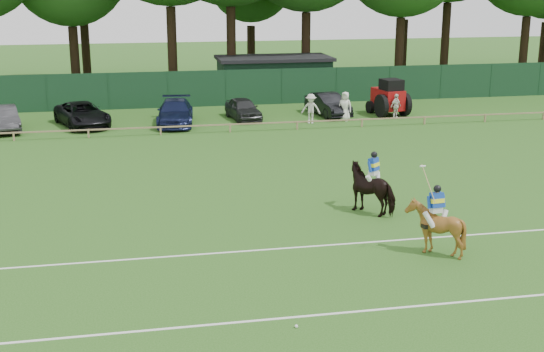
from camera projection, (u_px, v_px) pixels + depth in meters
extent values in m
plane|color=#1E4C14|center=(275.00, 238.00, 24.99)|extent=(160.00, 160.00, 0.00)
imported|color=black|center=(373.00, 189.00, 27.61)|extent=(2.19, 2.31, 1.85)
imported|color=brown|center=(435.00, 228.00, 23.40)|extent=(1.61, 1.77, 1.78)
imported|color=#2D2D30|center=(3.00, 119.00, 42.40)|extent=(2.57, 4.62, 1.44)
imported|color=black|center=(82.00, 114.00, 43.72)|extent=(3.94, 5.64, 1.43)
imported|color=#131A3E|center=(175.00, 112.00, 44.19)|extent=(2.63, 5.34, 1.49)
imported|color=#2C2C2E|center=(243.00, 109.00, 45.86)|extent=(2.14, 4.16, 1.35)
imported|color=black|center=(328.00, 105.00, 47.11)|extent=(2.24, 4.57, 1.44)
imported|color=beige|center=(311.00, 109.00, 44.53)|extent=(1.33, 1.01, 1.82)
imported|color=silver|center=(396.00, 106.00, 46.03)|extent=(0.99, 0.80, 1.58)
imported|color=white|center=(345.00, 106.00, 45.32)|extent=(1.06, 1.01, 1.82)
cube|color=silver|center=(374.00, 172.00, 27.44)|extent=(0.44, 0.43, 0.18)
cube|color=#173EA7|center=(374.00, 164.00, 27.35)|extent=(0.50, 0.49, 0.51)
cube|color=yellow|center=(374.00, 165.00, 27.36)|extent=(0.51, 0.50, 0.18)
sphere|color=black|center=(374.00, 155.00, 27.26)|extent=(0.25, 0.25, 0.25)
cylinder|color=silver|center=(378.00, 179.00, 27.69)|extent=(0.31, 0.49, 0.59)
cylinder|color=silver|center=(371.00, 182.00, 27.29)|extent=(0.50, 0.27, 0.59)
cube|color=silver|center=(436.00, 209.00, 23.24)|extent=(0.39, 0.30, 0.18)
cube|color=#173EA7|center=(437.00, 200.00, 23.15)|extent=(0.43, 0.35, 0.51)
cube|color=yellow|center=(437.00, 201.00, 23.16)|extent=(0.46, 0.33, 0.18)
sphere|color=black|center=(437.00, 189.00, 23.05)|extent=(0.25, 0.25, 0.25)
cylinder|color=silver|center=(443.00, 218.00, 23.35)|extent=(0.42, 0.37, 0.59)
cylinder|color=silver|center=(429.00, 220.00, 23.19)|extent=(0.42, 0.32, 0.59)
cylinder|color=tan|center=(429.00, 184.00, 22.96)|extent=(0.34, 0.55, 1.17)
sphere|color=silver|center=(296.00, 326.00, 18.60)|extent=(0.09, 0.09, 0.09)
cube|color=silver|center=(319.00, 315.00, 19.31)|extent=(60.00, 0.10, 0.01)
cube|color=silver|center=(281.00, 249.00, 24.04)|extent=(60.00, 0.10, 0.01)
cube|color=#997F5B|center=(213.00, 125.00, 41.90)|extent=(62.00, 0.08, 0.08)
cube|color=#14351E|center=(197.00, 89.00, 50.21)|extent=(92.00, 0.04, 2.50)
cube|color=#14331E|center=(274.00, 79.00, 54.13)|extent=(8.00, 4.00, 2.80)
cube|color=black|center=(274.00, 58.00, 53.73)|extent=(8.40, 4.40, 0.24)
cube|color=#990E0F|center=(388.00, 99.00, 47.29)|extent=(1.65, 2.55, 1.29)
cube|color=black|center=(391.00, 86.00, 46.70)|extent=(1.38, 1.46, 0.89)
cylinder|color=black|center=(381.00, 106.00, 46.46)|extent=(0.53, 1.51, 1.49)
cylinder|color=black|center=(404.00, 104.00, 47.02)|extent=(0.53, 1.51, 1.49)
cylinder|color=black|center=(370.00, 107.00, 48.11)|extent=(0.42, 0.83, 0.79)
cylinder|color=black|center=(390.00, 106.00, 48.61)|extent=(0.42, 0.83, 0.79)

